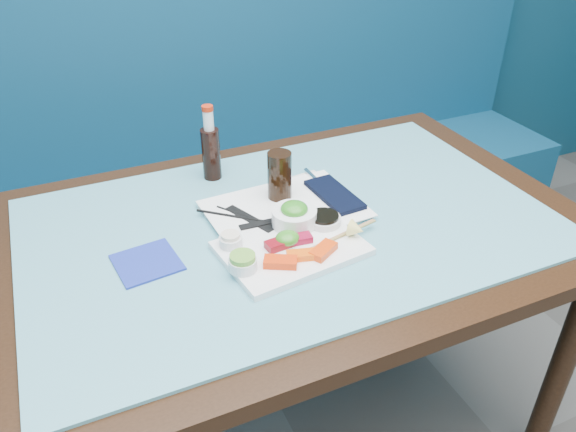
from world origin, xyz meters
name	(u,v)px	position (x,y,z in m)	size (l,w,h in m)	color
booth_bench	(201,196)	(0.00, 2.29, 0.37)	(3.00, 0.56, 1.17)	navy
dining_table	(290,252)	(0.00, 1.45, 0.67)	(1.40, 0.90, 0.75)	black
glass_top	(291,223)	(0.00, 1.45, 0.75)	(1.22, 0.76, 0.01)	#579FAE
sashimi_plate	(291,248)	(-0.05, 1.34, 0.77)	(0.30, 0.21, 0.02)	white
salmon_left	(280,262)	(-0.10, 1.29, 0.78)	(0.07, 0.03, 0.02)	red
salmon_mid	(301,255)	(-0.05, 1.29, 0.78)	(0.06, 0.03, 0.01)	#FA540A
salmon_right	(323,250)	(0.00, 1.29, 0.78)	(0.07, 0.03, 0.02)	#E73B09
tuna_left	(278,244)	(-0.08, 1.35, 0.78)	(0.05, 0.03, 0.02)	maroon
tuna_right	(301,239)	(-0.02, 1.35, 0.78)	(0.05, 0.03, 0.02)	maroon
seaweed_garnish	(287,238)	(-0.05, 1.35, 0.79)	(0.05, 0.05, 0.03)	#33871F
ramekin_wasabi	(243,264)	(-0.17, 1.31, 0.79)	(0.06, 0.06, 0.02)	white
wasabi_fill	(243,257)	(-0.17, 1.31, 0.80)	(0.05, 0.05, 0.01)	#63A234
ramekin_ginger	(231,241)	(-0.17, 1.40, 0.78)	(0.05, 0.05, 0.02)	silver
ginger_fill	(230,236)	(-0.17, 1.40, 0.80)	(0.04, 0.04, 0.01)	beige
soy_dish	(324,220)	(0.06, 1.39, 0.78)	(0.08, 0.08, 0.02)	silver
soy_fill	(324,216)	(0.06, 1.39, 0.79)	(0.07, 0.07, 0.01)	black
lemon_wedge	(357,230)	(0.10, 1.31, 0.79)	(0.04, 0.04, 0.03)	#FDE977
chopstick_sleeve	(267,222)	(-0.06, 1.45, 0.78)	(0.13, 0.02, 0.00)	black
wooden_chopstick_a	(339,236)	(0.06, 1.33, 0.78)	(0.01, 0.01, 0.21)	#AE7752
wooden_chopstick_b	(343,235)	(0.07, 1.33, 0.78)	(0.01, 0.01, 0.20)	#998248
serving_tray	(285,211)	(0.00, 1.49, 0.76)	(0.35, 0.26, 0.01)	silver
paper_placemat	(285,208)	(0.00, 1.49, 0.77)	(0.37, 0.26, 0.00)	white
seaweed_bowl	(294,218)	(-0.01, 1.41, 0.79)	(0.10, 0.10, 0.04)	white
seaweed_salad	(294,209)	(-0.01, 1.41, 0.82)	(0.06, 0.06, 0.03)	#2C821E
cola_glass	(280,176)	(0.01, 1.54, 0.83)	(0.06, 0.06, 0.12)	black
navy_pouch	(334,195)	(0.14, 1.49, 0.78)	(0.08, 0.18, 0.01)	black
fork	(314,177)	(0.13, 1.59, 0.78)	(0.01, 0.01, 0.09)	silver
black_chopstick_a	(248,219)	(-0.10, 1.48, 0.77)	(0.01, 0.01, 0.26)	black
black_chopstick_b	(251,218)	(-0.09, 1.48, 0.77)	(0.01, 0.01, 0.20)	black
tray_sleeve	(250,219)	(-0.09, 1.48, 0.77)	(0.02, 0.15, 0.00)	black
cola_bottle_body	(211,154)	(-0.10, 1.74, 0.83)	(0.05, 0.05, 0.14)	black
cola_bottle_neck	(208,120)	(-0.10, 1.74, 0.92)	(0.03, 0.03, 0.05)	white
cola_bottle_cap	(207,108)	(-0.10, 1.74, 0.96)	(0.03, 0.03, 0.01)	red
blue_napkin	(147,262)	(-0.35, 1.43, 0.76)	(0.13, 0.13, 0.01)	navy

